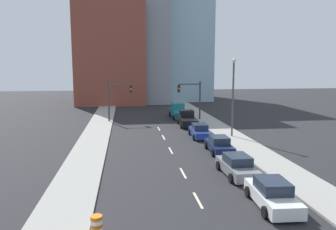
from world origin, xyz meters
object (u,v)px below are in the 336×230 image
(traffic_signal_right, at_px, (193,96))
(pickup_truck_teal, at_px, (179,112))
(sedan_gray, at_px, (237,166))
(sedan_blue, at_px, (200,131))
(traffic_barrel, at_px, (97,225))
(sedan_white, at_px, (272,194))
(sedan_navy, at_px, (219,145))
(street_lamp, at_px, (233,92))
(traffic_signal_left, at_px, (116,96))
(pickup_truck_black, at_px, (187,120))

(traffic_signal_right, xyz_separation_m, pickup_truck_teal, (-1.72, 2.83, -2.78))
(sedan_gray, relative_size, pickup_truck_teal, 0.76)
(sedan_gray, height_order, sedan_blue, same)
(traffic_signal_right, relative_size, traffic_barrel, 6.00)
(sedan_white, relative_size, sedan_blue, 1.01)
(traffic_barrel, relative_size, sedan_gray, 0.20)
(sedan_navy, bearing_deg, sedan_gray, -93.39)
(sedan_navy, height_order, sedan_blue, sedan_blue)
(street_lamp, xyz_separation_m, sedan_navy, (-3.22, -6.01, -4.35))
(sedan_navy, bearing_deg, traffic_signal_left, 120.18)
(traffic_signal_right, bearing_deg, pickup_truck_black, -111.79)
(sedan_white, xyz_separation_m, sedan_navy, (0.38, 11.89, -0.02))
(traffic_barrel, bearing_deg, pickup_truck_teal, 74.55)
(traffic_signal_left, distance_m, sedan_white, 31.54)
(traffic_barrel, bearing_deg, sedan_gray, 37.99)
(sedan_white, height_order, sedan_blue, sedan_white)
(traffic_signal_right, xyz_separation_m, street_lamp, (1.88, -12.03, 1.38))
(traffic_barrel, xyz_separation_m, pickup_truck_black, (9.62, 27.63, 0.34))
(traffic_barrel, xyz_separation_m, street_lamp, (13.20, 19.87, 4.55))
(sedan_navy, height_order, pickup_truck_black, pickup_truck_black)
(traffic_signal_right, distance_m, sedan_white, 30.13)
(traffic_signal_left, distance_m, sedan_gray, 26.41)
(sedan_blue, bearing_deg, pickup_truck_black, 91.95)
(traffic_signal_left, distance_m, pickup_truck_teal, 10.30)
(street_lamp, xyz_separation_m, pickup_truck_teal, (-3.60, 14.86, -4.16))
(sedan_blue, bearing_deg, sedan_white, -88.33)
(sedan_white, distance_m, sedan_blue, 18.40)
(street_lamp, relative_size, sedan_gray, 1.84)
(traffic_signal_left, height_order, sedan_navy, traffic_signal_left)
(street_lamp, bearing_deg, sedan_gray, -106.79)
(traffic_barrel, xyz_separation_m, sedan_blue, (9.64, 20.36, 0.21))
(traffic_barrel, relative_size, street_lamp, 0.11)
(traffic_barrel, distance_m, sedan_navy, 17.08)
(traffic_barrel, height_order, pickup_truck_black, pickup_truck_black)
(pickup_truck_black, bearing_deg, pickup_truck_teal, 92.53)
(traffic_barrel, height_order, sedan_gray, sedan_gray)
(sedan_gray, bearing_deg, traffic_barrel, -143.25)
(sedan_blue, distance_m, pickup_truck_black, 7.27)
(traffic_signal_right, xyz_separation_m, sedan_blue, (-1.69, -11.54, -2.96))
(sedan_gray, height_order, pickup_truck_black, pickup_truck_black)
(traffic_signal_right, relative_size, sedan_navy, 1.25)
(sedan_white, bearing_deg, sedan_navy, 91.29)
(pickup_truck_black, relative_size, pickup_truck_teal, 0.89)
(street_lamp, relative_size, pickup_truck_black, 1.57)
(street_lamp, height_order, sedan_blue, street_lamp)
(sedan_gray, bearing_deg, pickup_truck_black, 88.23)
(traffic_signal_left, xyz_separation_m, street_lamp, (13.10, -12.03, 1.38))
(street_lamp, xyz_separation_m, sedan_gray, (-3.77, -12.50, -4.33))
(traffic_signal_right, bearing_deg, sedan_gray, -94.42)
(traffic_signal_right, relative_size, sedan_gray, 1.20)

